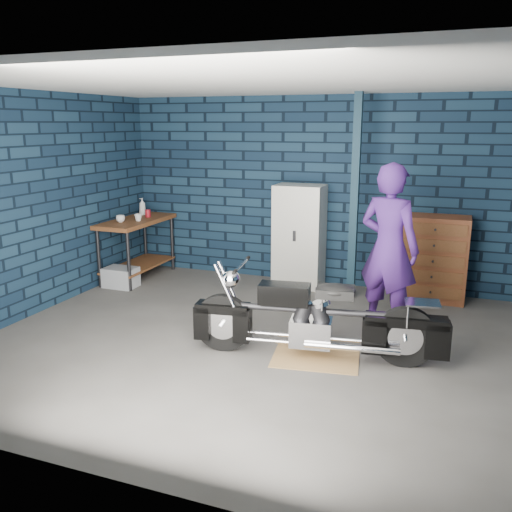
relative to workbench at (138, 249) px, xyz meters
The scene contains 14 objects.
ground 3.23m from the workbench, 33.14° to the right, with size 6.00×6.00×0.00m, color #4E4C49.
room_walls 3.27m from the workbench, 24.06° to the right, with size 6.02×5.01×2.71m.
support_post 3.36m from the workbench, ahead, with size 0.10×0.10×2.70m, color #102735.
workbench is the anchor object (origin of this frame).
drip_mat 3.82m from the workbench, 30.00° to the right, with size 0.86×0.65×0.01m, color olive.
motorcycle 3.79m from the workbench, 30.00° to the right, with size 2.16×0.59×0.95m, color black, non-canonical shape.
person 3.95m from the workbench, 12.56° to the right, with size 0.70×0.46×1.91m, color #3E1C6A.
storage_bin 0.59m from the workbench, 87.71° to the right, with size 0.46×0.33×0.29m, color gray.
locker 2.47m from the workbench, 11.28° to the left, with size 0.69×0.49×1.47m, color beige.
tool_chest 4.29m from the workbench, ahead, with size 0.85×0.47×1.13m, color brown.
cup_a 0.58m from the workbench, 105.09° to the right, with size 0.13×0.13×0.10m, color beige.
cup_b 0.53m from the workbench, 44.67° to the right, with size 0.11×0.11×0.10m, color beige.
mug_red 0.57m from the workbench, 75.46° to the left, with size 0.08×0.08×0.12m, color maroon.
bottle 0.72m from the workbench, 108.11° to the left, with size 0.10×0.10×0.26m, color gray.
Camera 1 is at (1.82, -5.11, 2.31)m, focal length 38.00 mm.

